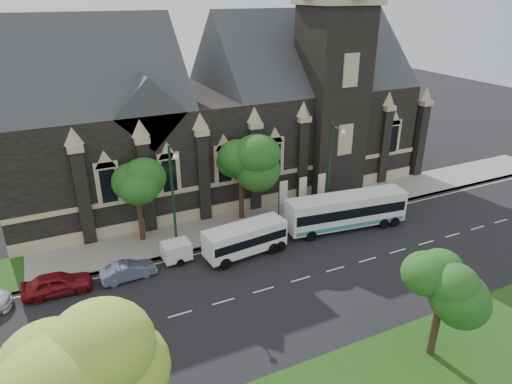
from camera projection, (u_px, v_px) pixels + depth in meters
ground at (263, 290)px, 31.70m from camera, size 160.00×160.00×0.00m
sidewalk at (215, 230)px, 39.50m from camera, size 80.00×5.00×0.15m
museum at (227, 109)px, 45.89m from camera, size 40.00×17.70×29.90m
tree_park_near at (89, 357)px, 17.23m from camera, size 4.42×4.42×8.56m
tree_park_east at (443, 284)px, 24.57m from camera, size 3.40×3.40×6.28m
tree_walk_right at (242, 158)px, 39.44m from camera, size 4.08×4.08×7.80m
tree_walk_left at (138, 175)px, 35.92m from camera, size 3.91×3.91×7.64m
street_lamp_near at (331, 167)px, 39.41m from camera, size 0.36×1.88×9.00m
street_lamp_mid at (173, 195)px, 33.90m from camera, size 0.36×1.88×9.00m
banner_flag_left at (282, 195)px, 40.63m from camera, size 0.90×0.10×4.00m
banner_flag_center at (301, 191)px, 41.42m from camera, size 0.90×0.10×4.00m
banner_flag_right at (320, 187)px, 42.21m from camera, size 0.90×0.10×4.00m
tour_coach at (346, 210)px, 39.29m from camera, size 10.84×3.58×3.11m
shuttle_bus at (245, 238)px, 35.39m from camera, size 6.72×2.90×2.53m
box_trailer at (176, 251)px, 34.73m from camera, size 3.05×1.79×1.62m
sedan at (128, 271)px, 32.76m from camera, size 3.97×1.59×1.28m
car_far_red at (57, 283)px, 31.09m from camera, size 4.65×2.08×1.55m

